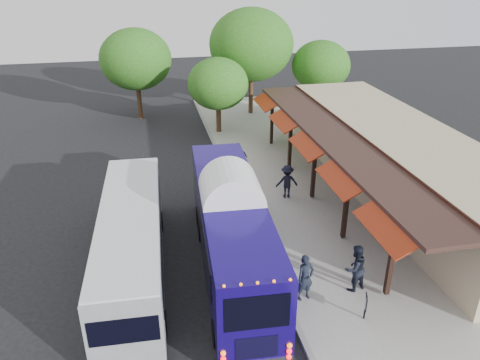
{
  "coord_description": "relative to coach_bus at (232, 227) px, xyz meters",
  "views": [
    {
      "loc": [
        -4.41,
        -16.47,
        11.45
      ],
      "look_at": [
        -0.18,
        3.5,
        1.8
      ],
      "focal_mm": 35.0,
      "sensor_mm": 36.0,
      "label": 1
    }
  ],
  "objects": [
    {
      "name": "coach_bus",
      "position": [
        0.0,
        0.0,
        0.0
      ],
      "size": [
        2.97,
        11.17,
        3.54
      ],
      "rotation": [
        0.0,
        0.0,
        -0.06
      ],
      "color": "#150861",
      "rests_on": "ground"
    },
    {
      "name": "ground",
      "position": [
        1.45,
        0.89,
        -1.9
      ],
      "size": [
        90.0,
        90.0,
        0.0
      ],
      "primitive_type": "plane",
      "color": "black",
      "rests_on": "ground"
    },
    {
      "name": "ped_c",
      "position": [
        2.05,
        8.49,
        -0.76
      ],
      "size": [
        1.25,
        0.85,
        1.98
      ],
      "primitive_type": "imported",
      "rotation": [
        0.0,
        0.0,
        3.49
      ],
      "color": "black",
      "rests_on": "sidewalk"
    },
    {
      "name": "curb",
      "position": [
        1.5,
        4.89,
        -1.83
      ],
      "size": [
        0.2,
        40.0,
        0.16
      ],
      "primitive_type": "cube",
      "color": "gray",
      "rests_on": "ground"
    },
    {
      "name": "tree_left",
      "position": [
        2.22,
        16.24,
        1.72
      ],
      "size": [
        4.25,
        4.25,
        5.44
      ],
      "color": "#382314",
      "rests_on": "ground"
    },
    {
      "name": "sidewalk",
      "position": [
        6.45,
        4.89,
        -1.83
      ],
      "size": [
        10.0,
        40.0,
        0.15
      ],
      "primitive_type": "cube",
      "color": "#9E9B93",
      "rests_on": "ground"
    },
    {
      "name": "ped_a",
      "position": [
        2.19,
        -2.64,
        -0.84
      ],
      "size": [
        0.75,
        0.57,
        1.83
      ],
      "primitive_type": "imported",
      "rotation": [
        0.0,
        0.0,
        0.22
      ],
      "color": "black",
      "rests_on": "sidewalk"
    },
    {
      "name": "city_bus",
      "position": [
        -3.89,
        0.47,
        -0.34
      ],
      "size": [
        2.71,
        10.59,
        2.82
      ],
      "rotation": [
        0.0,
        0.0,
        -0.04
      ],
      "color": "gray",
      "rests_on": "ground"
    },
    {
      "name": "ped_d",
      "position": [
        3.95,
        5.28,
        -0.86
      ],
      "size": [
        1.19,
        0.73,
        1.78
      ],
      "primitive_type": "imported",
      "rotation": [
        0.0,
        0.0,
        3.08
      ],
      "color": "black",
      "rests_on": "sidewalk"
    },
    {
      "name": "station_shelter",
      "position": [
        9.83,
        4.89,
        -0.05
      ],
      "size": [
        8.15,
        20.0,
        3.6
      ],
      "color": "tan",
      "rests_on": "ground"
    },
    {
      "name": "sign_board",
      "position": [
        3.87,
        -4.11,
        -1.09
      ],
      "size": [
        0.2,
        0.42,
        0.97
      ],
      "rotation": [
        0.0,
        0.0,
        -0.39
      ],
      "color": "black",
      "rests_on": "sidewalk"
    },
    {
      "name": "tree_far",
      "position": [
        -3.26,
        21.05,
        2.72
      ],
      "size": [
        5.41,
        5.41,
        6.93
      ],
      "color": "#382314",
      "rests_on": "ground"
    },
    {
      "name": "ped_b",
      "position": [
        4.17,
        -2.51,
        -0.81
      ],
      "size": [
        1.07,
        0.93,
        1.89
      ],
      "primitive_type": "imported",
      "rotation": [
        0.0,
        0.0,
        3.41
      ],
      "color": "black",
      "rests_on": "sidewalk"
    },
    {
      "name": "tree_mid",
      "position": [
        5.5,
        20.18,
        3.63
      ],
      "size": [
        6.48,
        6.48,
        8.29
      ],
      "color": "#382314",
      "rests_on": "ground"
    },
    {
      "name": "tree_right",
      "position": [
        10.91,
        19.25,
        2.0
      ],
      "size": [
        4.58,
        4.58,
        5.86
      ],
      "color": "#382314",
      "rests_on": "ground"
    }
  ]
}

